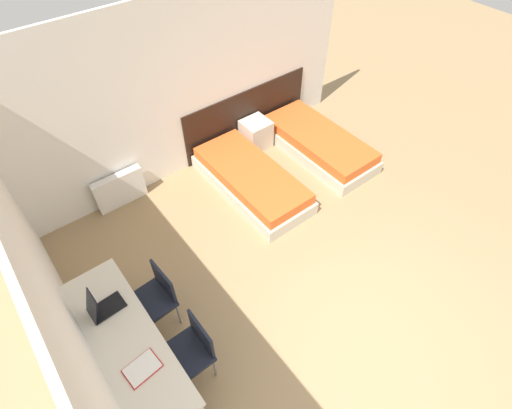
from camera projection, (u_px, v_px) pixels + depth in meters
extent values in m
plane|color=#9E7F56|center=(372.00, 347.00, 4.54)|extent=(20.00, 20.00, 0.00)
cube|color=white|center=(178.00, 93.00, 5.66)|extent=(5.97, 0.05, 2.70)
cube|color=white|center=(47.00, 284.00, 3.55)|extent=(0.05, 4.93, 2.70)
cube|color=black|center=(247.00, 116.00, 6.76)|extent=(2.44, 0.03, 0.96)
cube|color=beige|center=(251.00, 184.00, 6.18)|extent=(0.91, 2.03, 0.22)
cube|color=#E05B23|center=(251.00, 174.00, 6.04)|extent=(0.83, 1.95, 0.17)
cube|color=beige|center=(318.00, 147.00, 6.78)|extent=(0.91, 2.03, 0.22)
cube|color=#E05B23|center=(319.00, 138.00, 6.63)|extent=(0.83, 1.95, 0.17)
cube|color=beige|center=(256.00, 134.00, 6.81)|extent=(0.44, 0.43, 0.50)
cube|color=silver|center=(120.00, 189.00, 5.87)|extent=(0.74, 0.12, 0.54)
cube|color=beige|center=(126.00, 340.00, 3.87)|extent=(0.60, 1.94, 0.04)
cube|color=beige|center=(97.00, 291.00, 4.65)|extent=(0.54, 0.04, 0.69)
cube|color=black|center=(150.00, 302.00, 4.44)|extent=(0.49, 0.49, 0.05)
cube|color=black|center=(164.00, 281.00, 4.38)|extent=(0.05, 0.42, 0.38)
cylinder|color=slate|center=(148.00, 336.00, 4.42)|extent=(0.02, 0.02, 0.42)
cylinder|color=slate|center=(130.00, 311.00, 4.62)|extent=(0.02, 0.02, 0.42)
cylinder|color=slate|center=(179.00, 314.00, 4.60)|extent=(0.02, 0.02, 0.42)
cylinder|color=slate|center=(160.00, 291.00, 4.80)|extent=(0.02, 0.02, 0.42)
cube|color=black|center=(185.00, 355.00, 4.04)|extent=(0.46, 0.46, 0.05)
cube|color=black|center=(201.00, 334.00, 3.97)|extent=(0.03, 0.42, 0.38)
cylinder|color=slate|center=(182.00, 392.00, 4.02)|extent=(0.02, 0.02, 0.42)
cylinder|color=slate|center=(162.00, 361.00, 4.23)|extent=(0.02, 0.02, 0.42)
cylinder|color=slate|center=(215.00, 368.00, 4.19)|extent=(0.02, 0.02, 0.42)
cylinder|color=slate|center=(194.00, 338.00, 4.40)|extent=(0.02, 0.02, 0.42)
cube|color=black|center=(107.00, 308.00, 4.08)|extent=(0.35, 0.23, 0.02)
cube|color=black|center=(91.00, 306.00, 3.90)|extent=(0.13, 0.22, 0.33)
cube|color=#B21E1E|center=(142.00, 368.00, 3.67)|extent=(0.34, 0.26, 0.01)
cube|color=white|center=(142.00, 368.00, 3.66)|extent=(0.32, 0.25, 0.01)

